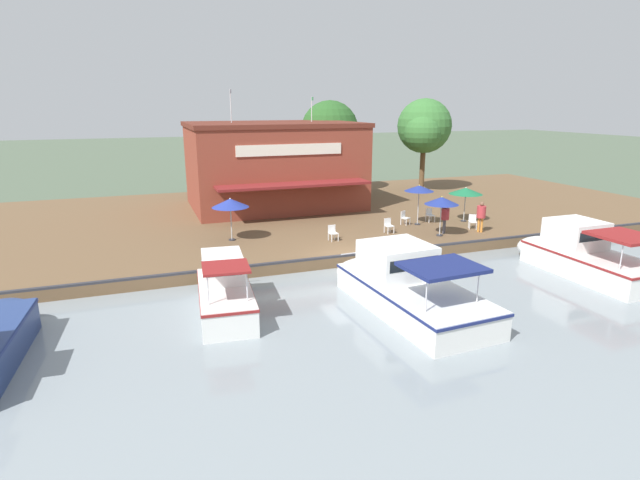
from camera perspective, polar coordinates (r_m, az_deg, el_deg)
The scene contains 20 objects.
ground_plane at distance 24.83m, azimuth 3.57°, elevation -3.20°, with size 220.00×220.00×0.00m, color #4C5B47.
quay_deck at distance 34.75m, azimuth -3.68°, elevation 2.67°, with size 22.00×56.00×0.60m, color brown.
quay_edge_fender at distance 24.72m, azimuth 3.50°, elevation -1.70°, with size 0.20×50.40×0.10m, color #2D2D33.
waterfront_restaurant at distance 36.66m, azimuth -5.30°, elevation 8.55°, with size 10.23×11.95×8.25m.
patio_umbrella_mid_patio_left at distance 27.48m, azimuth -10.22°, elevation 4.18°, with size 2.01×2.01×2.37m.
patio_umbrella_by_entrance at distance 31.26m, azimuth 11.27°, elevation 5.80°, with size 1.79×1.79×2.51m.
patio_umbrella_mid_patio_right at distance 28.82m, azimuth 13.74°, elevation 4.38°, with size 1.91×1.91×2.29m.
patio_umbrella_near_quay_edge at distance 32.92m, azimuth 16.32°, elevation 5.40°, with size 2.09×2.09×2.21m.
cafe_chair_back_row_seat at distance 27.35m, azimuth 1.47°, elevation 0.91°, with size 0.48×0.48×0.85m.
cafe_chair_under_first_umbrella at distance 29.27m, azimuth 7.84°, elevation 1.73°, with size 0.47×0.47×0.85m.
cafe_chair_mid_patio at distance 31.38m, azimuth 17.04°, elevation 2.11°, with size 0.59×0.59×0.85m.
cafe_chair_facing_river at distance 31.44m, azimuth 9.65°, elevation 2.60°, with size 0.59×0.59×0.85m.
cafe_chair_beside_entrance at distance 32.53m, azimuth 12.44°, elevation 2.87°, with size 0.44×0.44×0.85m.
person_mid_patio at distance 29.62m, azimuth 14.09°, elevation 2.75°, with size 0.48×0.48×1.71m.
person_near_entrance at distance 30.47m, azimuth 17.95°, elevation 2.94°, with size 0.51×0.51×1.80m.
motorboat_fourth_along at distance 20.33m, azimuth 9.26°, elevation -4.96°, with size 8.59×3.56×2.39m.
motorboat_second_along at distance 26.85m, azimuth 27.47°, elevation -1.45°, with size 7.33×2.75×2.43m.
motorboat_mid_row at distance 19.98m, azimuth -10.91°, elevation -5.49°, with size 5.93×2.41×2.28m.
tree_upstream_bank at distance 42.18m, azimuth 1.01°, elevation 12.29°, with size 5.01×4.77×7.59m.
tree_downstream_bank at distance 43.67m, azimuth 11.80°, elevation 12.45°, with size 4.76×4.53×7.76m.
Camera 1 is at (21.56, -9.51, 7.84)m, focal length 28.00 mm.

